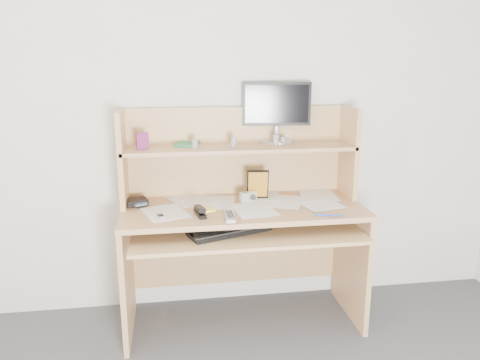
{
  "coord_description": "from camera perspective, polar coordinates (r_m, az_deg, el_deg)",
  "views": [
    {
      "loc": [
        -0.4,
        -1.09,
        1.58
      ],
      "look_at": [
        -0.03,
        1.43,
        0.92
      ],
      "focal_mm": 35.0,
      "sensor_mm": 36.0,
      "label": 1
    }
  ],
  "objects": [
    {
      "name": "desk",
      "position": [
        2.83,
        0.13,
        -3.81
      ],
      "size": [
        1.4,
        0.7,
        1.3
      ],
      "color": "tan",
      "rests_on": "floor"
    },
    {
      "name": "chip_stack_c",
      "position": [
        2.89,
        5.27,
        4.88
      ],
      "size": [
        0.05,
        0.05,
        0.04
      ],
      "primitive_type": "cylinder",
      "rotation": [
        0.0,
        0.0,
        -0.34
      ],
      "color": "black",
      "rests_on": "desk"
    },
    {
      "name": "game_case",
      "position": [
        2.83,
        2.17,
        -0.53
      ],
      "size": [
        0.13,
        0.03,
        0.18
      ],
      "primitive_type": "cube",
      "rotation": [
        0.0,
        0.0,
        -0.1
      ],
      "color": "black",
      "rests_on": "paper_clutter"
    },
    {
      "name": "chip_stack_b",
      "position": [
        2.76,
        -0.79,
        4.65
      ],
      "size": [
        0.04,
        0.04,
        0.06
      ],
      "primitive_type": "cylinder",
      "rotation": [
        0.0,
        0.0,
        0.15
      ],
      "color": "silver",
      "rests_on": "desk"
    },
    {
      "name": "card_box",
      "position": [
        2.73,
        -11.79,
        4.66
      ],
      "size": [
        0.07,
        0.04,
        0.1
      ],
      "primitive_type": "cube",
      "rotation": [
        0.0,
        0.0,
        0.25
      ],
      "color": "maroon",
      "rests_on": "desk"
    },
    {
      "name": "chip_stack_d",
      "position": [
        2.81,
        4.39,
        4.88
      ],
      "size": [
        0.04,
        0.04,
        0.07
      ],
      "primitive_type": "cylinder",
      "rotation": [
        0.0,
        0.0,
        0.16
      ],
      "color": "white",
      "rests_on": "desk"
    },
    {
      "name": "wallet",
      "position": [
        2.82,
        -12.57,
        -2.58
      ],
      "size": [
        0.15,
        0.14,
        0.03
      ],
      "primitive_type": "cube",
      "rotation": [
        0.0,
        0.0,
        0.33
      ],
      "color": "black",
      "rests_on": "paper_clutter"
    },
    {
      "name": "tv_remote",
      "position": [
        2.51,
        -1.24,
        -4.46
      ],
      "size": [
        0.06,
        0.18,
        0.02
      ],
      "primitive_type": "cube",
      "rotation": [
        0.0,
        0.0,
        -0.05
      ],
      "color": "#B0B0AB",
      "rests_on": "paper_clutter"
    },
    {
      "name": "paper_clutter",
      "position": [
        2.73,
        0.38,
        -3.16
      ],
      "size": [
        1.32,
        0.54,
        0.01
      ],
      "primitive_type": "cube",
      "color": "silver",
      "rests_on": "desk"
    },
    {
      "name": "digital_camera",
      "position": [
        2.79,
        1.0,
        -2.06
      ],
      "size": [
        0.1,
        0.06,
        0.06
      ],
      "primitive_type": "cube",
      "rotation": [
        0.0,
        0.0,
        0.25
      ],
      "color": "silver",
      "rests_on": "paper_clutter"
    },
    {
      "name": "flip_phone",
      "position": [
        2.55,
        -9.67,
        -4.34
      ],
      "size": [
        0.07,
        0.09,
        0.02
      ],
      "primitive_type": "cube",
      "rotation": [
        0.0,
        0.0,
        0.37
      ],
      "color": "silver",
      "rests_on": "paper_clutter"
    },
    {
      "name": "back_wall",
      "position": [
        2.94,
        -0.57,
        8.0
      ],
      "size": [
        3.6,
        0.04,
        2.5
      ],
      "primitive_type": "cube",
      "color": "silver",
      "rests_on": "floor"
    },
    {
      "name": "chip_stack_a",
      "position": [
        2.73,
        -5.51,
        4.41
      ],
      "size": [
        0.04,
        0.04,
        0.05
      ],
      "primitive_type": "cylinder",
      "rotation": [
        0.0,
        0.0,
        0.2
      ],
      "color": "black",
      "rests_on": "desk"
    },
    {
      "name": "blue_pen",
      "position": [
        2.59,
        10.72,
        -4.24
      ],
      "size": [
        0.16,
        0.05,
        0.01
      ],
      "primitive_type": "cylinder",
      "rotation": [
        1.57,
        0.0,
        1.33
      ],
      "color": "#163BAB",
      "rests_on": "paper_clutter"
    },
    {
      "name": "stapler",
      "position": [
        2.57,
        -4.89,
        -3.76
      ],
      "size": [
        0.06,
        0.15,
        0.04
      ],
      "primitive_type": "cube",
      "rotation": [
        0.0,
        0.0,
        0.18
      ],
      "color": "black",
      "rests_on": "paper_clutter"
    },
    {
      "name": "monitor",
      "position": [
        2.93,
        4.47,
        8.48
      ],
      "size": [
        0.43,
        0.21,
        0.37
      ],
      "rotation": [
        0.0,
        0.0,
        -0.11
      ],
      "color": "#B5B4BA",
      "rests_on": "desk"
    },
    {
      "name": "sticky_note_pad",
      "position": [
        2.66,
        -4.23,
        -3.62
      ],
      "size": [
        0.11,
        0.11,
        0.01
      ],
      "primitive_type": "cube",
      "rotation": [
        0.0,
        0.0,
        0.41
      ],
      "color": "gold",
      "rests_on": "desk"
    },
    {
      "name": "shelf_book",
      "position": [
        2.83,
        -6.46,
        4.38
      ],
      "size": [
        0.17,
        0.2,
        0.02
      ],
      "primitive_type": "cube",
      "rotation": [
        0.0,
        0.0,
        -0.31
      ],
      "color": "#2E7345",
      "rests_on": "desk"
    },
    {
      "name": "keyboard",
      "position": [
        2.6,
        -1.29,
        -6.13
      ],
      "size": [
        0.49,
        0.31,
        0.03
      ],
      "rotation": [
        0.0,
        0.0,
        0.35
      ],
      "color": "black",
      "rests_on": "desk"
    }
  ]
}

